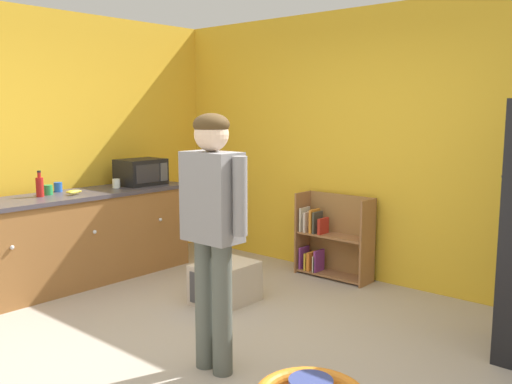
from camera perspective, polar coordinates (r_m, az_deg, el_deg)
ground_plane at (r=4.09m, az=-4.54°, el=-16.29°), size 12.00×12.00×0.00m
back_wall at (r=5.61m, az=12.59°, el=4.56°), size 5.20×0.06×2.70m
left_side_wall at (r=6.30m, az=-16.34°, el=4.83°), size 0.06×2.99×2.70m
kitchen_counter at (r=5.80m, az=-17.84°, el=-4.51°), size 0.65×2.43×0.90m
bookshelf at (r=5.81m, az=7.75°, el=-4.94°), size 0.80×0.28×0.85m
standing_person at (r=3.56m, az=-4.49°, el=-2.61°), size 0.57×0.23×1.69m
pet_carrier at (r=5.03m, az=-3.19°, el=-9.28°), size 0.42×0.55×0.36m
microwave at (r=6.17m, az=-11.69°, el=2.03°), size 0.37×0.48×0.28m
banana_bunch at (r=5.61m, az=-18.07°, el=0.01°), size 0.12×0.16×0.04m
ketchup_bottle at (r=5.58m, az=-21.26°, el=0.55°), size 0.07×0.07×0.25m
blue_cup at (r=5.87m, az=-19.60°, el=0.48°), size 0.08×0.08×0.09m
green_cup at (r=5.68m, az=-20.49°, el=0.20°), size 0.08×0.08×0.09m
white_cup at (r=5.98m, az=-14.12°, el=0.85°), size 0.08×0.08×0.09m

